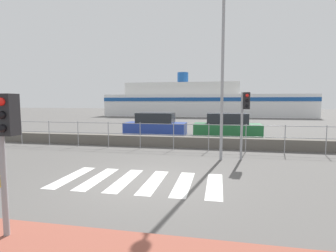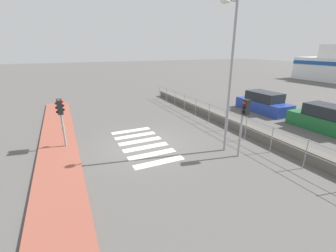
# 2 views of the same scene
# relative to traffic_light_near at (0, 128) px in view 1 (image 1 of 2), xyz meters

# --- Properties ---
(ground_plane) EXTENTS (160.00, 160.00, 0.00)m
(ground_plane) POSITION_rel_traffic_light_near_xyz_m (1.33, 3.73, -1.97)
(ground_plane) COLOR #565451
(crosswalk) EXTENTS (4.95, 2.40, 0.01)m
(crosswalk) POSITION_rel_traffic_light_near_xyz_m (1.20, 3.73, -1.96)
(crosswalk) COLOR silver
(crosswalk) RESTS_ON ground_plane
(seawall) EXTENTS (23.13, 0.55, 0.55)m
(seawall) POSITION_rel_traffic_light_near_xyz_m (1.33, 9.93, -1.69)
(seawall) COLOR #605B54
(seawall) RESTS_ON ground_plane
(harbor_fence) EXTENTS (20.85, 0.04, 1.35)m
(harbor_fence) POSITION_rel_traffic_light_near_xyz_m (1.33, 9.06, -1.10)
(harbor_fence) COLOR gray
(harbor_fence) RESTS_ON ground_plane
(traffic_light_near) EXTENTS (0.58, 0.41, 2.53)m
(traffic_light_near) POSITION_rel_traffic_light_near_xyz_m (0.00, 0.00, 0.00)
(traffic_light_near) COLOR gray
(traffic_light_near) RESTS_ON ground_plane
(traffic_light_far) EXTENTS (0.34, 0.32, 2.77)m
(traffic_light_far) POSITION_rel_traffic_light_near_xyz_m (4.56, 7.35, 0.07)
(traffic_light_far) COLOR gray
(traffic_light_far) RESTS_ON ground_plane
(streetlamp) EXTENTS (0.32, 0.89, 6.82)m
(streetlamp) POSITION_rel_traffic_light_near_xyz_m (3.64, 7.06, 2.17)
(streetlamp) COLOR gray
(streetlamp) RESTS_ON ground_plane
(ferry_boat) EXTENTS (32.16, 8.48, 7.20)m
(ferry_boat) POSITION_rel_traffic_light_near_xyz_m (0.55, 40.23, 0.33)
(ferry_boat) COLOR white
(ferry_boat) RESTS_ON ground_plane
(parked_car_blue) EXTENTS (4.39, 1.82, 1.58)m
(parked_car_blue) POSITION_rel_traffic_light_near_xyz_m (-0.99, 14.73, -1.30)
(parked_car_blue) COLOR #233D9E
(parked_car_blue) RESTS_ON ground_plane
(parked_car_green) EXTENTS (4.54, 1.74, 1.59)m
(parked_car_green) POSITION_rel_traffic_light_near_xyz_m (4.10, 14.73, -1.29)
(parked_car_green) COLOR #1E6633
(parked_car_green) RESTS_ON ground_plane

